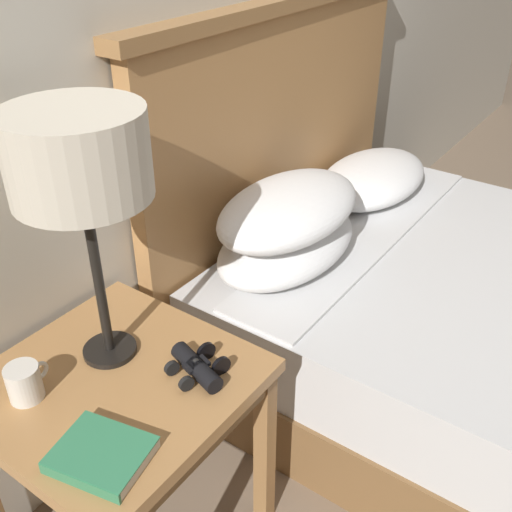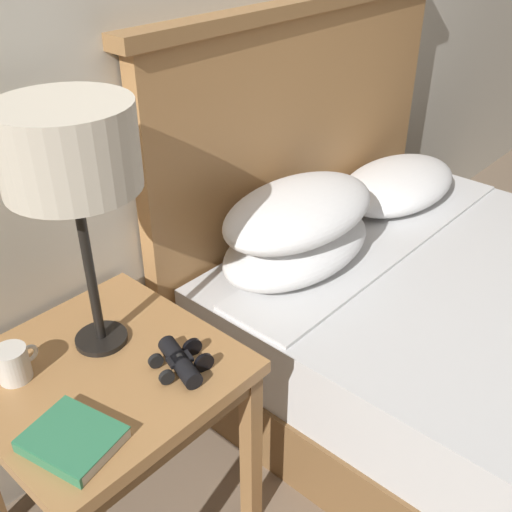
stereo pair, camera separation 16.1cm
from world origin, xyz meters
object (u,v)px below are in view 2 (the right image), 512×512
object	(u,v)px
bed	(488,337)
coffee_mug	(13,363)
binoculars_pair	(181,361)
book_on_nightstand	(72,440)
table_lamp	(69,152)
nightstand	(104,392)

from	to	relation	value
bed	coffee_mug	distance (m)	1.46
binoculars_pair	book_on_nightstand	bearing A→B (deg)	-179.14
table_lamp	book_on_nightstand	bearing A→B (deg)	-135.83
nightstand	coffee_mug	bearing A→B (deg)	142.47
table_lamp	binoculars_pair	bearing A→B (deg)	-74.10
bed	table_lamp	world-z (taller)	bed
table_lamp	binoculars_pair	xyz separation A→B (m)	(0.06, -0.23, -0.48)
bed	nightstand	bearing A→B (deg)	154.22
table_lamp	binoculars_pair	size ratio (longest dim) A/B	3.71
table_lamp	nightstand	bearing A→B (deg)	-129.19
binoculars_pair	table_lamp	bearing A→B (deg)	105.90
nightstand	binoculars_pair	world-z (taller)	binoculars_pair
bed	table_lamp	distance (m)	1.46
nightstand	book_on_nightstand	distance (m)	0.25
table_lamp	coffee_mug	world-z (taller)	table_lamp
bed	binoculars_pair	world-z (taller)	bed
nightstand	book_on_nightstand	xyz separation A→B (m)	(-0.17, -0.15, 0.09)
book_on_nightstand	binoculars_pair	bearing A→B (deg)	0.86
bed	book_on_nightstand	world-z (taller)	bed
binoculars_pair	coffee_mug	size ratio (longest dim) A/B	1.60
bed	book_on_nightstand	size ratio (longest dim) A/B	8.87
nightstand	bed	xyz separation A→B (m)	(1.11, -0.54, -0.22)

